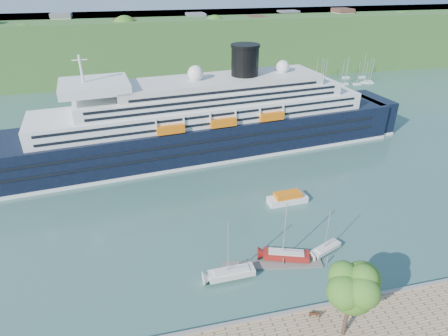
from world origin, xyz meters
TOP-DOWN VIEW (x-y plane):
  - ground at (0.00, 0.00)m, footprint 400.00×400.00m
  - far_hillside at (0.00, 145.00)m, footprint 400.00×50.00m
  - quay_coping at (0.00, -0.20)m, footprint 220.00×0.50m
  - cruise_ship at (-4.70, 53.58)m, footprint 118.17×29.65m
  - park_bench at (1.22, -1.49)m, footprint 1.65×1.14m
  - promenade_tree at (3.50, -4.80)m, footprint 7.21×7.21m
  - floating_pontoon at (-0.52, 9.89)m, footprint 15.99×4.73m
  - sailboat_white_near at (-7.46, 8.74)m, footprint 7.87×2.39m
  - sailboat_red at (2.03, 10.59)m, footprint 8.34×4.78m
  - sailboat_white_far at (9.22, 10.83)m, footprint 6.44×4.00m
  - tender_launch at (8.73, 26.52)m, footprint 8.23×3.18m

SIDE VIEW (x-z plane):
  - ground at x=0.00m, z-range 0.00..0.00m
  - floating_pontoon at x=-0.52m, z-range 0.00..0.35m
  - tender_launch at x=8.73m, z-range 0.00..2.24m
  - quay_coping at x=0.00m, z-range 1.00..1.30m
  - park_bench at x=1.22m, z-range 1.00..1.98m
  - sailboat_white_far at x=9.22m, z-range 0.00..8.07m
  - sailboat_white_near at x=-7.46m, z-range 0.00..10.09m
  - sailboat_red at x=2.03m, z-range 0.00..10.41m
  - promenade_tree at x=3.50m, z-range 1.00..12.93m
  - far_hillside at x=0.00m, z-range 0.00..24.00m
  - cruise_ship at x=-4.70m, z-range 0.00..26.28m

